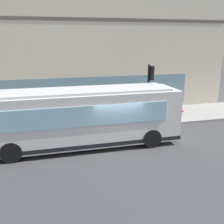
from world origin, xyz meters
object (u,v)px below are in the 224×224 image
(city_bus_nearside, at_px, (83,118))
(pedestrian_by_light_pole, at_px, (101,104))
(fire_hydrant, at_px, (181,111))
(traffic_light_near_corner, at_px, (150,83))
(pedestrian_near_building_entrance, at_px, (168,107))

(city_bus_nearside, distance_m, pedestrian_by_light_pole, 5.03)
(fire_hydrant, bearing_deg, pedestrian_by_light_pole, 77.58)
(traffic_light_near_corner, height_order, pedestrian_near_building_entrance, traffic_light_near_corner)
(city_bus_nearside, bearing_deg, pedestrian_by_light_pole, -23.56)
(traffic_light_near_corner, bearing_deg, fire_hydrant, -73.40)
(traffic_light_near_corner, xyz_separation_m, pedestrian_by_light_pole, (2.07, 2.78, -1.75))
(city_bus_nearside, height_order, fire_hydrant, city_bus_nearside)
(traffic_light_near_corner, height_order, pedestrian_by_light_pole, traffic_light_near_corner)
(city_bus_nearside, xyz_separation_m, traffic_light_near_corner, (2.52, -4.78, 1.28))
(fire_hydrant, distance_m, pedestrian_near_building_entrance, 1.45)
(city_bus_nearside, xyz_separation_m, pedestrian_by_light_pole, (4.59, -2.00, -0.47))
(city_bus_nearside, relative_size, traffic_light_near_corner, 2.61)
(pedestrian_near_building_entrance, xyz_separation_m, pedestrian_by_light_pole, (1.75, 4.34, 0.05))
(pedestrian_by_light_pole, bearing_deg, traffic_light_near_corner, -126.74)
(traffic_light_near_corner, xyz_separation_m, pedestrian_near_building_entrance, (0.32, -1.57, -1.80))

